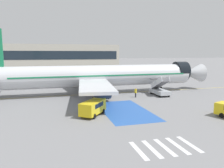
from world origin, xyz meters
TOP-DOWN VIEW (x-y plane):
  - ground_plane at (0.00, 0.00)m, footprint 600.00×600.00m
  - apron_leadline_yellow at (-1.60, 0.53)m, footprint 80.37×0.94m
  - apron_stand_patch_blue at (-1.60, -12.87)m, footprint 6.24×12.15m
  - apron_walkway_bar_0 at (-4.60, -25.12)m, footprint 0.44×3.60m
  - apron_walkway_bar_1 at (-3.40, -25.12)m, footprint 0.44×3.60m
  - apron_walkway_bar_2 at (-2.20, -25.12)m, footprint 0.44×3.60m
  - apron_walkway_bar_3 at (-1.00, -25.12)m, footprint 0.44×3.60m
  - apron_walkway_bar_4 at (0.20, -25.12)m, footprint 0.44×3.60m
  - airliner at (-2.22, 0.53)m, footprint 47.07×31.63m
  - boarding_stairs_forward at (8.45, -3.98)m, footprint 2.24×5.25m
  - fuel_tanker at (-7.42, 22.99)m, footprint 10.82×2.98m
  - service_van_2 at (-6.29, -14.02)m, footprint 4.05×4.55m
  - ground_crew_0 at (3.29, -4.67)m, footprint 0.31×0.47m
  - ground_crew_1 at (-1.82, -4.84)m, footprint 0.38×0.49m
  - terminal_building at (-15.36, 81.93)m, footprint 81.84×12.10m

SIDE VIEW (x-z plane):
  - ground_plane at x=0.00m, z-range 0.00..0.00m
  - apron_leadline_yellow at x=-1.60m, z-range 0.00..0.01m
  - apron_stand_patch_blue at x=-1.60m, z-range 0.00..0.01m
  - apron_walkway_bar_0 at x=-4.60m, z-range 0.00..0.01m
  - apron_walkway_bar_1 at x=-3.40m, z-range 0.00..0.01m
  - apron_walkway_bar_2 at x=-2.20m, z-range 0.00..0.01m
  - apron_walkway_bar_3 at x=-1.00m, z-range 0.00..0.01m
  - apron_walkway_bar_4 at x=0.20m, z-range 0.00..0.01m
  - boarding_stairs_forward at x=8.45m, z-range -0.94..2.87m
  - ground_crew_0 at x=3.29m, z-range 0.13..1.85m
  - ground_crew_1 at x=-1.82m, z-range 0.14..1.92m
  - service_van_2 at x=-6.29m, z-range 0.20..2.06m
  - fuel_tanker at x=-7.42m, z-range 0.03..3.61m
  - airliner at x=-2.22m, z-range -2.46..9.57m
  - terminal_building at x=-15.36m, z-range 0.00..12.64m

